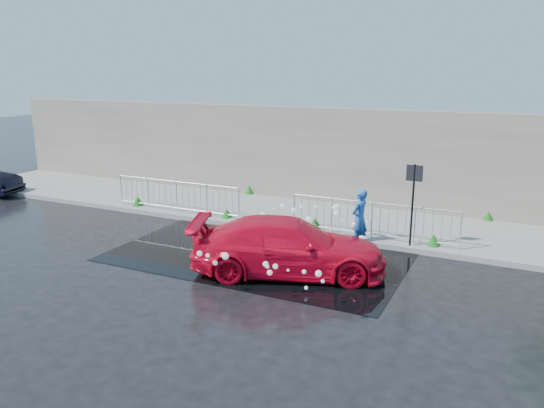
% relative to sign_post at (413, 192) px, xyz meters
% --- Properties ---
extents(ground, '(90.00, 90.00, 0.00)m').
position_rel_sign_post_xyz_m(ground, '(-4.20, -3.10, -1.72)').
color(ground, black).
rests_on(ground, ground).
extents(pavement, '(30.00, 4.00, 0.15)m').
position_rel_sign_post_xyz_m(pavement, '(-4.20, 1.90, -1.65)').
color(pavement, slate).
rests_on(pavement, ground).
extents(curb, '(30.00, 0.25, 0.16)m').
position_rel_sign_post_xyz_m(curb, '(-4.20, -0.10, -1.64)').
color(curb, slate).
rests_on(curb, ground).
extents(retaining_wall, '(30.00, 0.60, 3.50)m').
position_rel_sign_post_xyz_m(retaining_wall, '(-4.20, 4.10, 0.18)').
color(retaining_wall, '#6A6759').
rests_on(retaining_wall, pavement).
extents(puddle, '(8.00, 5.00, 0.01)m').
position_rel_sign_post_xyz_m(puddle, '(-3.70, -2.10, -1.72)').
color(puddle, black).
rests_on(puddle, ground).
extents(sign_post, '(0.45, 0.06, 2.50)m').
position_rel_sign_post_xyz_m(sign_post, '(0.00, 0.00, 0.00)').
color(sign_post, black).
rests_on(sign_post, ground).
extents(railing_left, '(5.05, 0.05, 1.10)m').
position_rel_sign_post_xyz_m(railing_left, '(-8.20, 0.25, -0.99)').
color(railing_left, silver).
rests_on(railing_left, pavement).
extents(railing_right, '(5.05, 0.05, 1.10)m').
position_rel_sign_post_xyz_m(railing_right, '(-1.20, 0.25, -0.99)').
color(railing_right, silver).
rests_on(railing_right, pavement).
extents(weeds, '(12.17, 3.93, 0.40)m').
position_rel_sign_post_xyz_m(weeds, '(-4.38, 1.36, -1.40)').
color(weeds, '#134913').
rests_on(weeds, pavement).
extents(water_spray, '(3.61, 5.69, 1.07)m').
position_rel_sign_post_xyz_m(water_spray, '(-2.53, -1.99, -1.01)').
color(water_spray, white).
rests_on(water_spray, ground).
extents(red_car, '(5.24, 3.57, 1.41)m').
position_rel_sign_post_xyz_m(red_car, '(-2.41, -3.08, -1.02)').
color(red_car, red).
rests_on(red_car, ground).
extents(person, '(0.55, 0.70, 1.70)m').
position_rel_sign_post_xyz_m(person, '(-1.44, -0.23, -0.87)').
color(person, blue).
rests_on(person, ground).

